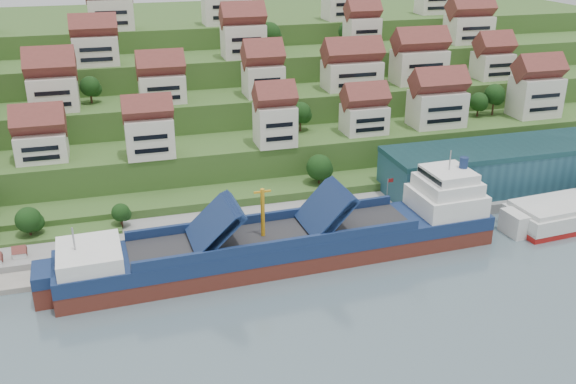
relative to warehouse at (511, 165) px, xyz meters
name	(u,v)px	position (x,y,z in m)	size (l,w,h in m)	color
ground	(319,257)	(-52.00, -17.00, -7.20)	(300.00, 300.00, 0.00)	slate
quay	(384,208)	(-32.00, -2.00, -6.10)	(180.00, 14.00, 2.20)	gray
hillside	(219,81)	(-52.00, 86.55, 3.46)	(260.00, 128.00, 31.00)	#2D4C1E
hillside_village	(253,66)	(-50.40, 43.12, 17.07)	(157.33, 64.67, 28.76)	silver
hillside_trees	(246,106)	(-55.29, 29.91, 10.29)	(130.94, 62.83, 29.84)	#173B13
warehouse	(511,165)	(0.00, 0.00, 0.00)	(60.00, 15.00, 10.00)	#224C5D
flagpole	(388,194)	(-33.89, -7.00, -0.32)	(1.28, 0.16, 8.00)	gray
cargo_ship	(297,243)	(-56.40, -16.57, -3.77)	(82.25, 15.90, 18.20)	#5B251B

